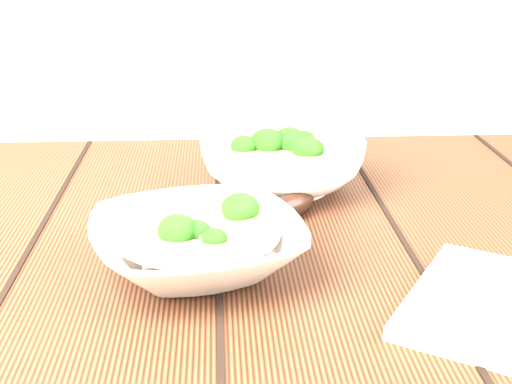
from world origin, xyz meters
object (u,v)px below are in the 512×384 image
at_px(table, 238,340).
at_px(soup_bowl_back, 283,162).
at_px(soup_bowl_front, 197,243).
at_px(trivet, 265,196).

height_order(table, soup_bowl_back, soup_bowl_back).
bearing_deg(soup_bowl_front, soup_bowl_back, 64.84).
bearing_deg(table, soup_bowl_back, 69.31).
bearing_deg(table, trivet, 70.21).
bearing_deg(soup_bowl_back, trivet, -112.09).
bearing_deg(soup_bowl_back, soup_bowl_front, -115.16).
distance_m(soup_bowl_front, trivet, 0.18).
height_order(soup_bowl_back, trivet, soup_bowl_back).
bearing_deg(soup_bowl_front, trivet, 63.60).
distance_m(table, soup_bowl_back, 0.24).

